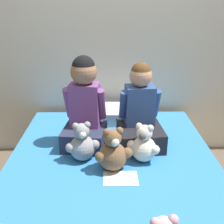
{
  "coord_description": "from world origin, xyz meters",
  "views": [
    {
      "loc": [
        -0.03,
        -1.49,
        1.46
      ],
      "look_at": [
        0.0,
        0.32,
        0.72
      ],
      "focal_mm": 45.0,
      "sensor_mm": 36.0,
      "label": 1
    }
  ],
  "objects_px": {
    "teddy_bear_held_by_left_child": "(82,144)",
    "sign_card": "(120,178)",
    "child_on_right": "(140,114)",
    "teddy_bear_held_by_right_child": "(144,145)",
    "bed": "(113,201)",
    "child_on_left": "(85,107)",
    "teddy_bear_between_children": "(113,152)",
    "pillow_at_headboard": "(111,114)"
  },
  "relations": [
    {
      "from": "teddy_bear_held_by_right_child",
      "to": "teddy_bear_between_children",
      "type": "xyz_separation_m",
      "value": [
        -0.2,
        -0.1,
        0.01
      ]
    },
    {
      "from": "child_on_left",
      "to": "teddy_bear_between_children",
      "type": "distance_m",
      "value": 0.45
    },
    {
      "from": "teddy_bear_held_by_left_child",
      "to": "pillow_at_headboard",
      "type": "relative_size",
      "value": 0.53
    },
    {
      "from": "bed",
      "to": "child_on_left",
      "type": "distance_m",
      "value": 0.68
    },
    {
      "from": "bed",
      "to": "sign_card",
      "type": "height_order",
      "value": "sign_card"
    },
    {
      "from": "child_on_left",
      "to": "teddy_bear_between_children",
      "type": "relative_size",
      "value": 2.28
    },
    {
      "from": "teddy_bear_between_children",
      "to": "pillow_at_headboard",
      "type": "bearing_deg",
      "value": 77.25
    },
    {
      "from": "child_on_left",
      "to": "child_on_right",
      "type": "bearing_deg",
      "value": 6.86
    },
    {
      "from": "pillow_at_headboard",
      "to": "child_on_right",
      "type": "bearing_deg",
      "value": -64.39
    },
    {
      "from": "bed",
      "to": "teddy_bear_between_children",
      "type": "distance_m",
      "value": 0.35
    },
    {
      "from": "teddy_bear_held_by_left_child",
      "to": "sign_card",
      "type": "xyz_separation_m",
      "value": [
        0.25,
        -0.23,
        -0.11
      ]
    },
    {
      "from": "sign_card",
      "to": "pillow_at_headboard",
      "type": "bearing_deg",
      "value": 92.92
    },
    {
      "from": "child_on_left",
      "to": "teddy_bear_held_by_left_child",
      "type": "relative_size",
      "value": 2.41
    },
    {
      "from": "bed",
      "to": "teddy_bear_held_by_right_child",
      "type": "height_order",
      "value": "teddy_bear_held_by_right_child"
    },
    {
      "from": "bed",
      "to": "teddy_bear_held_by_right_child",
      "type": "relative_size",
      "value": 7.59
    },
    {
      "from": "sign_card",
      "to": "child_on_left",
      "type": "bearing_deg",
      "value": 117.46
    },
    {
      "from": "bed",
      "to": "child_on_right",
      "type": "height_order",
      "value": "child_on_right"
    },
    {
      "from": "teddy_bear_held_by_right_child",
      "to": "sign_card",
      "type": "height_order",
      "value": "teddy_bear_held_by_right_child"
    },
    {
      "from": "teddy_bear_held_by_right_child",
      "to": "pillow_at_headboard",
      "type": "height_order",
      "value": "teddy_bear_held_by_right_child"
    },
    {
      "from": "teddy_bear_held_by_left_child",
      "to": "teddy_bear_between_children",
      "type": "bearing_deg",
      "value": -44.29
    },
    {
      "from": "teddy_bear_held_by_left_child",
      "to": "child_on_left",
      "type": "bearing_deg",
      "value": 75.5
    },
    {
      "from": "child_on_left",
      "to": "sign_card",
      "type": "xyz_separation_m",
      "value": [
        0.24,
        -0.47,
        -0.29
      ]
    },
    {
      "from": "teddy_bear_held_by_left_child",
      "to": "teddy_bear_held_by_right_child",
      "type": "distance_m",
      "value": 0.41
    },
    {
      "from": "sign_card",
      "to": "teddy_bear_held_by_right_child",
      "type": "bearing_deg",
      "value": 52.13
    },
    {
      "from": "pillow_at_headboard",
      "to": "teddy_bear_held_by_left_child",
      "type": "bearing_deg",
      "value": -106.77
    },
    {
      "from": "teddy_bear_held_by_right_child",
      "to": "teddy_bear_between_children",
      "type": "height_order",
      "value": "teddy_bear_between_children"
    },
    {
      "from": "teddy_bear_held_by_left_child",
      "to": "teddy_bear_held_by_right_child",
      "type": "bearing_deg",
      "value": -16.6
    },
    {
      "from": "teddy_bear_held_by_left_child",
      "to": "sign_card",
      "type": "bearing_deg",
      "value": -56.57
    },
    {
      "from": "teddy_bear_held_by_right_child",
      "to": "bed",
      "type": "bearing_deg",
      "value": -121.91
    },
    {
      "from": "bed",
      "to": "teddy_bear_held_by_left_child",
      "type": "xyz_separation_m",
      "value": [
        -0.2,
        0.16,
        0.34
      ]
    },
    {
      "from": "teddy_bear_held_by_left_child",
      "to": "sign_card",
      "type": "relative_size",
      "value": 1.3
    },
    {
      "from": "bed",
      "to": "pillow_at_headboard",
      "type": "height_order",
      "value": "pillow_at_headboard"
    },
    {
      "from": "child_on_left",
      "to": "child_on_right",
      "type": "relative_size",
      "value": 1.08
    },
    {
      "from": "teddy_bear_between_children",
      "to": "teddy_bear_held_by_left_child",
      "type": "bearing_deg",
      "value": 136.37
    },
    {
      "from": "teddy_bear_between_children",
      "to": "sign_card",
      "type": "relative_size",
      "value": 1.37
    },
    {
      "from": "child_on_right",
      "to": "bed",
      "type": "bearing_deg",
      "value": -122.35
    },
    {
      "from": "child_on_left",
      "to": "sign_card",
      "type": "bearing_deg",
      "value": -55.39
    },
    {
      "from": "child_on_right",
      "to": "pillow_at_headboard",
      "type": "bearing_deg",
      "value": 110.64
    },
    {
      "from": "pillow_at_headboard",
      "to": "teddy_bear_between_children",
      "type": "bearing_deg",
      "value": -89.71
    },
    {
      "from": "child_on_right",
      "to": "teddy_bear_held_by_right_child",
      "type": "distance_m",
      "value": 0.28
    },
    {
      "from": "child_on_left",
      "to": "teddy_bear_held_by_left_child",
      "type": "height_order",
      "value": "child_on_left"
    },
    {
      "from": "child_on_left",
      "to": "pillow_at_headboard",
      "type": "bearing_deg",
      "value": 72.35
    }
  ]
}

